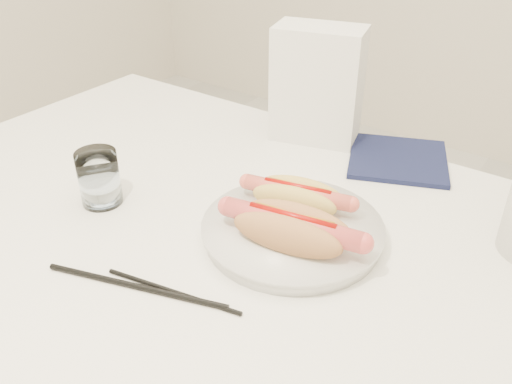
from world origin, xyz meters
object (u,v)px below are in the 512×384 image
Objects in this scene: hotdog_left at (297,196)px; hotdog_right at (292,229)px; plate at (292,232)px; napkin_box at (317,85)px; water_glass at (99,178)px; table at (218,259)px.

hotdog_right is at bearing -75.23° from hotdog_left.
hotdog_right is at bearing -60.53° from plate.
plate is 1.17× the size of napkin_box.
water_glass is (-0.28, -0.14, 0.00)m from hotdog_left.
plate is 0.06m from hotdog_left.
napkin_box is (-0.16, 0.34, 0.06)m from hotdog_right.
table is 0.39m from napkin_box.
hotdog_left is (-0.02, 0.04, 0.03)m from plate.
napkin_box is at bearing 102.69° from hotdog_left.
hotdog_left is 0.83× the size of hotdog_right.
plate is at bearing 17.43° from water_glass.
plate is 0.31m from water_glass.
hotdog_left is at bearing 107.61° from hotdog_right.
hotdog_right is at bearing -79.61° from napkin_box.
table is 7.32× the size of hotdog_left.
plate is at bearing 21.61° from table.
hotdog_left is 0.09m from hotdog_right.
water_glass reaches higher than plate.
plate is 1.28× the size of hotdog_right.
water_glass reaches higher than hotdog_left.
napkin_box is (-0.12, 0.27, 0.07)m from hotdog_left.
water_glass is (-0.32, -0.06, -0.00)m from hotdog_right.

